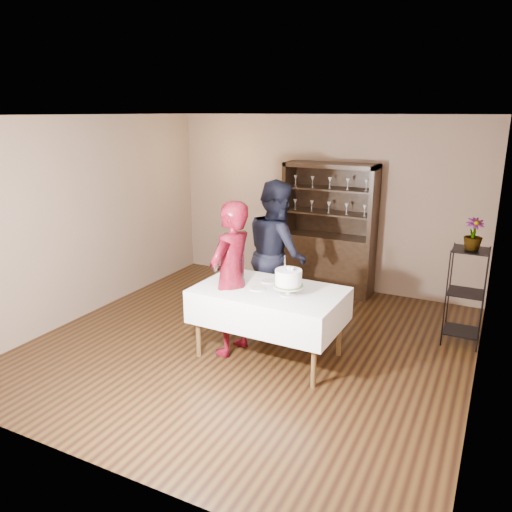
# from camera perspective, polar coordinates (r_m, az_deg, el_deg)

# --- Properties ---
(floor) EXTENTS (5.00, 5.00, 0.00)m
(floor) POSITION_cam_1_polar(r_m,az_deg,el_deg) (6.20, -0.56, -10.00)
(floor) COLOR black
(floor) RESTS_ON ground
(ceiling) EXTENTS (5.00, 5.00, 0.00)m
(ceiling) POSITION_cam_1_polar(r_m,az_deg,el_deg) (5.56, -0.64, 15.80)
(ceiling) COLOR silver
(ceiling) RESTS_ON back_wall
(back_wall) EXTENTS (5.00, 0.02, 2.70)m
(back_wall) POSITION_cam_1_polar(r_m,az_deg,el_deg) (7.99, 7.67, 6.06)
(back_wall) COLOR brown
(back_wall) RESTS_ON floor
(wall_left) EXTENTS (0.02, 5.00, 2.70)m
(wall_left) POSITION_cam_1_polar(r_m,az_deg,el_deg) (7.20, -18.63, 4.24)
(wall_left) COLOR brown
(wall_left) RESTS_ON floor
(wall_right) EXTENTS (0.02, 5.00, 2.70)m
(wall_right) POSITION_cam_1_polar(r_m,az_deg,el_deg) (5.14, 25.05, -1.05)
(wall_right) COLOR brown
(wall_right) RESTS_ON floor
(china_hutch) EXTENTS (1.40, 0.48, 2.00)m
(china_hutch) POSITION_cam_1_polar(r_m,az_deg,el_deg) (7.85, 8.26, 0.72)
(china_hutch) COLOR black
(china_hutch) RESTS_ON floor
(plant_etagere) EXTENTS (0.42, 0.42, 1.20)m
(plant_etagere) POSITION_cam_1_polar(r_m,az_deg,el_deg) (6.50, 22.84, -3.86)
(plant_etagere) COLOR black
(plant_etagere) RESTS_ON floor
(cake_table) EXTENTS (1.67, 1.05, 0.82)m
(cake_table) POSITION_cam_1_polar(r_m,az_deg,el_deg) (5.67, 1.52, -5.65)
(cake_table) COLOR silver
(cake_table) RESTS_ON floor
(woman) EXTENTS (0.52, 0.71, 1.80)m
(woman) POSITION_cam_1_polar(r_m,az_deg,el_deg) (5.70, -2.86, -2.62)
(woman) COLOR #370510
(woman) RESTS_ON floor
(man) EXTENTS (1.16, 1.18, 1.92)m
(man) POSITION_cam_1_polar(r_m,az_deg,el_deg) (6.52, 2.40, 0.34)
(man) COLOR black
(man) RESTS_ON floor
(cake) EXTENTS (0.35, 0.35, 0.45)m
(cake) POSITION_cam_1_polar(r_m,az_deg,el_deg) (5.39, 3.73, -2.66)
(cake) COLOR silver
(cake) RESTS_ON cake_table
(plate_near) EXTENTS (0.23, 0.23, 0.01)m
(plate_near) POSITION_cam_1_polar(r_m,az_deg,el_deg) (5.60, 0.18, -3.72)
(plate_near) COLOR silver
(plate_near) RESTS_ON cake_table
(plate_far) EXTENTS (0.20, 0.20, 0.01)m
(plate_far) POSITION_cam_1_polar(r_m,az_deg,el_deg) (5.84, 1.43, -2.89)
(plate_far) COLOR silver
(plate_far) RESTS_ON cake_table
(potted_plant) EXTENTS (0.26, 0.26, 0.37)m
(potted_plant) POSITION_cam_1_polar(r_m,az_deg,el_deg) (6.29, 23.60, 2.31)
(potted_plant) COLOR #496B33
(potted_plant) RESTS_ON plant_etagere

